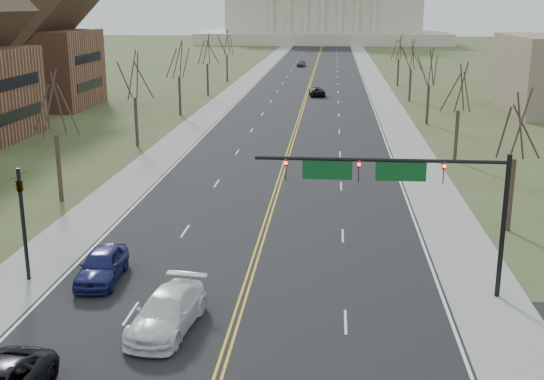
% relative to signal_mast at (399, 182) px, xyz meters
% --- Properties ---
extents(road, '(20.00, 380.00, 0.01)m').
position_rel_signal_mast_xyz_m(road, '(-7.45, 96.50, -5.76)').
color(road, black).
rests_on(road, ground).
extents(cross_road, '(120.00, 14.00, 0.01)m').
position_rel_signal_mast_xyz_m(cross_road, '(-7.45, -7.50, -5.76)').
color(cross_road, black).
rests_on(cross_road, ground).
extents(sidewalk_left, '(4.00, 380.00, 0.03)m').
position_rel_signal_mast_xyz_m(sidewalk_left, '(-19.45, 96.50, -5.75)').
color(sidewalk_left, gray).
rests_on(sidewalk_left, ground).
extents(sidewalk_right, '(4.00, 380.00, 0.03)m').
position_rel_signal_mast_xyz_m(sidewalk_right, '(4.55, 96.50, -5.75)').
color(sidewalk_right, gray).
rests_on(sidewalk_right, ground).
extents(center_line, '(0.42, 380.00, 0.01)m').
position_rel_signal_mast_xyz_m(center_line, '(-7.45, 96.50, -5.75)').
color(center_line, gold).
rests_on(center_line, road).
extents(edge_line_left, '(0.15, 380.00, 0.01)m').
position_rel_signal_mast_xyz_m(edge_line_left, '(-17.25, 96.50, -5.75)').
color(edge_line_left, silver).
rests_on(edge_line_left, road).
extents(edge_line_right, '(0.15, 380.00, 0.01)m').
position_rel_signal_mast_xyz_m(edge_line_right, '(2.35, 96.50, -5.75)').
color(edge_line_right, silver).
rests_on(edge_line_right, road).
extents(capitol, '(90.00, 60.00, 50.00)m').
position_rel_signal_mast_xyz_m(capitol, '(-7.45, 236.41, 8.44)').
color(capitol, beige).
rests_on(capitol, ground).
extents(signal_mast, '(12.12, 0.44, 7.20)m').
position_rel_signal_mast_xyz_m(signal_mast, '(0.00, 0.00, 0.00)').
color(signal_mast, black).
rests_on(signal_mast, ground).
extents(signal_left, '(0.32, 0.36, 6.00)m').
position_rel_signal_mast_xyz_m(signal_left, '(-18.95, 0.00, -2.05)').
color(signal_left, black).
rests_on(signal_left, ground).
extents(tree_r_0, '(3.74, 3.74, 8.50)m').
position_rel_signal_mast_xyz_m(tree_r_0, '(8.05, 10.50, 0.79)').
color(tree_r_0, '#34271E').
rests_on(tree_r_0, ground).
extents(tree_l_0, '(3.96, 3.96, 9.00)m').
position_rel_signal_mast_xyz_m(tree_l_0, '(-22.95, 14.50, 1.18)').
color(tree_l_0, '#34271E').
rests_on(tree_l_0, ground).
extents(tree_r_1, '(3.74, 3.74, 8.50)m').
position_rel_signal_mast_xyz_m(tree_r_1, '(8.05, 30.50, 0.79)').
color(tree_r_1, '#34271E').
rests_on(tree_r_1, ground).
extents(tree_l_1, '(3.96, 3.96, 9.00)m').
position_rel_signal_mast_xyz_m(tree_l_1, '(-22.95, 34.50, 1.18)').
color(tree_l_1, '#34271E').
rests_on(tree_l_1, ground).
extents(tree_r_2, '(3.74, 3.74, 8.50)m').
position_rel_signal_mast_xyz_m(tree_r_2, '(8.05, 50.50, 0.79)').
color(tree_r_2, '#34271E').
rests_on(tree_r_2, ground).
extents(tree_l_2, '(3.96, 3.96, 9.00)m').
position_rel_signal_mast_xyz_m(tree_l_2, '(-22.95, 54.50, 1.18)').
color(tree_l_2, '#34271E').
rests_on(tree_l_2, ground).
extents(tree_r_3, '(3.74, 3.74, 8.50)m').
position_rel_signal_mast_xyz_m(tree_r_3, '(8.05, 70.50, 0.79)').
color(tree_r_3, '#34271E').
rests_on(tree_r_3, ground).
extents(tree_l_3, '(3.96, 3.96, 9.00)m').
position_rel_signal_mast_xyz_m(tree_l_3, '(-22.95, 74.50, 1.18)').
color(tree_l_3, '#34271E').
rests_on(tree_l_3, ground).
extents(tree_r_4, '(3.74, 3.74, 8.50)m').
position_rel_signal_mast_xyz_m(tree_r_4, '(8.05, 90.50, 0.79)').
color(tree_r_4, '#34271E').
rests_on(tree_r_4, ground).
extents(tree_l_4, '(3.96, 3.96, 9.00)m').
position_rel_signal_mast_xyz_m(tree_l_4, '(-22.95, 94.50, 1.18)').
color(tree_l_4, '#34271E').
rests_on(tree_l_4, ground).
extents(bldg_left_far, '(17.10, 14.28, 23.25)m').
position_rel_signal_mast_xyz_m(bldg_left_far, '(-45.44, 60.50, 3.78)').
color(bldg_left_far, brown).
rests_on(bldg_left_far, ground).
extents(car_sb_inner_second, '(3.02, 5.99, 1.67)m').
position_rel_signal_mast_xyz_m(car_sb_inner_second, '(-10.34, -4.91, -4.92)').
color(car_sb_inner_second, white).
rests_on(car_sb_inner_second, road).
extents(car_sb_outer_second, '(2.23, 5.01, 1.67)m').
position_rel_signal_mast_xyz_m(car_sb_outer_second, '(-15.04, 0.24, -4.91)').
color(car_sb_outer_second, navy).
rests_on(car_sb_outer_second, road).
extents(car_far_nb, '(2.81, 5.19, 1.38)m').
position_rel_signal_mast_xyz_m(car_far_nb, '(-5.81, 75.50, -5.06)').
color(car_far_nb, black).
rests_on(car_far_nb, road).
extents(car_far_sb, '(2.04, 4.19, 1.38)m').
position_rel_signal_mast_xyz_m(car_far_sb, '(-10.74, 127.41, -5.06)').
color(car_far_sb, '#44464B').
rests_on(car_far_sb, road).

